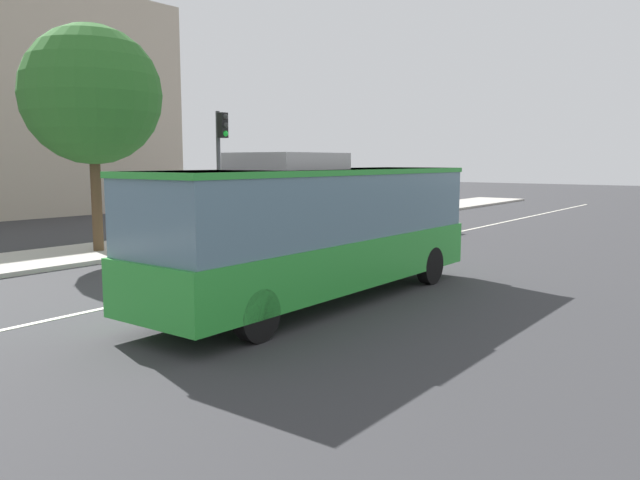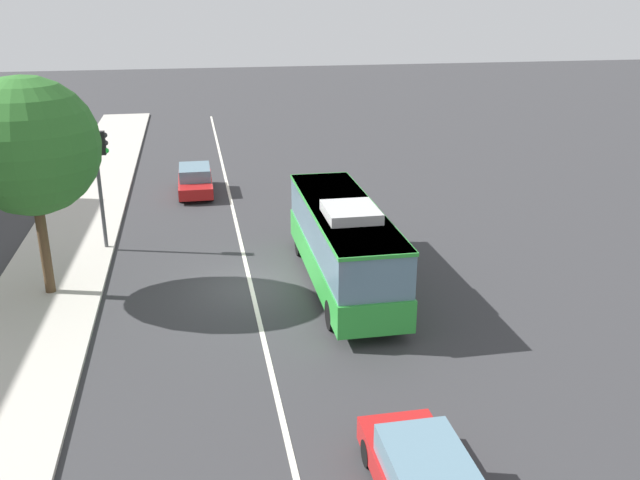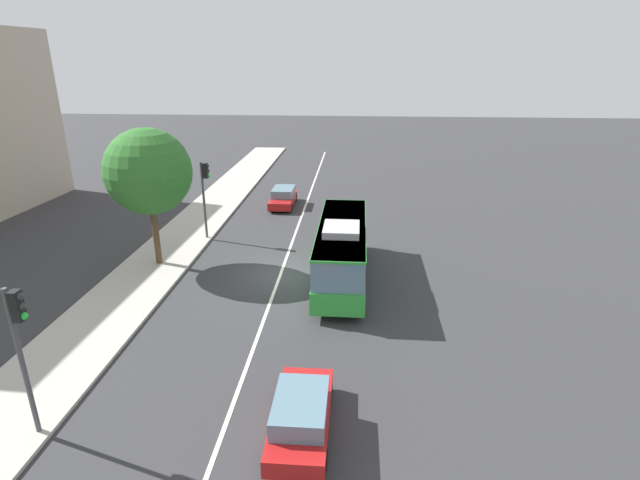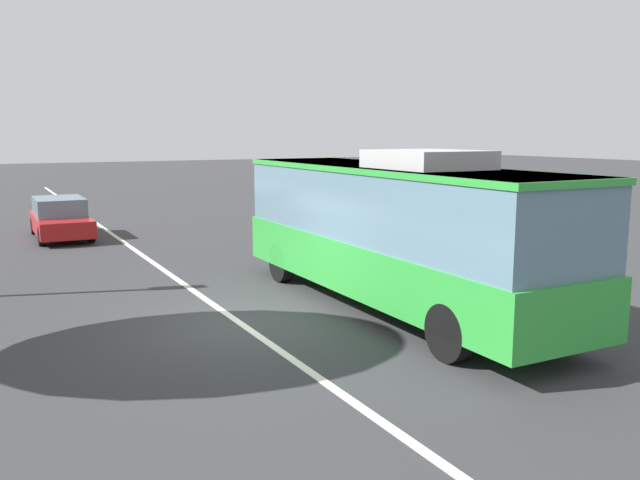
# 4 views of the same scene
# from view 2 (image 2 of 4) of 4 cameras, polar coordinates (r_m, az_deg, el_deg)

# --- Properties ---
(ground_plane) EXTENTS (160.00, 160.00, 0.00)m
(ground_plane) POSITION_cam_2_polar(r_m,az_deg,el_deg) (25.61, -5.80, -4.02)
(ground_plane) COLOR #333335
(sidewalk_kerb) EXTENTS (80.00, 4.00, 0.14)m
(sidewalk_kerb) POSITION_cam_2_polar(r_m,az_deg,el_deg) (26.12, -22.32, -4.86)
(sidewalk_kerb) COLOR #B2ADA3
(sidewalk_kerb) RESTS_ON ground_plane
(lane_centre_line) EXTENTS (76.00, 0.16, 0.01)m
(lane_centre_line) POSITION_cam_2_polar(r_m,az_deg,el_deg) (25.60, -5.80, -4.01)
(lane_centre_line) COLOR silver
(lane_centre_line) RESTS_ON ground_plane
(transit_bus) EXTENTS (10.02, 2.56, 3.46)m
(transit_bus) POSITION_cam_2_polar(r_m,az_deg,el_deg) (25.03, 1.96, -0.03)
(transit_bus) COLOR green
(transit_bus) RESTS_ON ground_plane
(sedan_red) EXTENTS (4.50, 1.83, 1.46)m
(sedan_red) POSITION_cam_2_polar(r_m,az_deg,el_deg) (15.37, 8.80, -19.31)
(sedan_red) COLOR #B21919
(sedan_red) RESTS_ON ground_plane
(sedan_red_ahead) EXTENTS (4.51, 1.83, 1.46)m
(sedan_red_ahead) POSITION_cam_2_polar(r_m,az_deg,el_deg) (37.94, -10.47, 4.97)
(sedan_red_ahead) COLOR #B21919
(sedan_red_ahead) RESTS_ON ground_plane
(traffic_light_near_corner) EXTENTS (0.33, 0.62, 5.20)m
(traffic_light_near_corner) POSITION_cam_2_polar(r_m,az_deg,el_deg) (29.55, -17.93, 5.71)
(traffic_light_near_corner) COLOR #47474C
(traffic_light_near_corner) RESTS_ON ground_plane
(street_tree_kerbside_centre) EXTENTS (4.75, 4.75, 7.91)m
(street_tree_kerbside_centre) POSITION_cam_2_polar(r_m,az_deg,el_deg) (25.15, -23.28, 7.24)
(street_tree_kerbside_centre) COLOR #4C3823
(street_tree_kerbside_centre) RESTS_ON ground_plane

